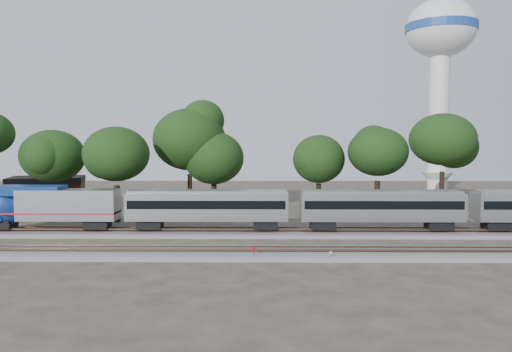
# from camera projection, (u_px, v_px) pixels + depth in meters

# --- Properties ---
(ground) EXTENTS (160.00, 160.00, 0.00)m
(ground) POSITION_uv_depth(u_px,v_px,m) (244.00, 246.00, 48.37)
(ground) COLOR #383328
(ground) RESTS_ON ground
(track_far) EXTENTS (160.00, 5.00, 0.73)m
(track_far) POSITION_uv_depth(u_px,v_px,m) (246.00, 233.00, 54.34)
(track_far) COLOR slate
(track_far) RESTS_ON ground
(track_near) EXTENTS (160.00, 5.00, 0.73)m
(track_near) POSITION_uv_depth(u_px,v_px,m) (242.00, 253.00, 44.36)
(track_near) COLOR slate
(track_near) RESTS_ON ground
(train) EXTENTS (90.66, 3.13, 4.61)m
(train) POSITION_uv_depth(u_px,v_px,m) (382.00, 206.00, 53.96)
(train) COLOR silver
(train) RESTS_ON ground
(switch_stand_red) EXTENTS (0.35, 0.18, 1.15)m
(switch_stand_red) POSITION_uv_depth(u_px,v_px,m) (253.00, 252.00, 42.45)
(switch_stand_red) COLOR #512D19
(switch_stand_red) RESTS_ON ground
(switch_stand_white) EXTENTS (0.28, 0.12, 0.90)m
(switch_stand_white) POSITION_uv_depth(u_px,v_px,m) (331.00, 255.00, 42.06)
(switch_stand_white) COLOR #512D19
(switch_stand_white) RESTS_ON ground
(switch_lever) EXTENTS (0.57, 0.45, 0.30)m
(switch_lever) POSITION_uv_depth(u_px,v_px,m) (306.00, 260.00, 42.27)
(switch_lever) COLOR #512D19
(switch_lever) RESTS_ON ground
(water_tower) EXTENTS (13.92, 13.92, 38.55)m
(water_tower) POSITION_uv_depth(u_px,v_px,m) (440.00, 49.00, 99.71)
(water_tower) COLOR silver
(water_tower) RESTS_ON ground
(brick_building) EXTENTS (11.79, 9.63, 4.94)m
(brick_building) POSITION_uv_depth(u_px,v_px,m) (47.00, 193.00, 73.66)
(brick_building) COLOR brown
(brick_building) RESTS_ON ground
(tree_1) EXTENTS (8.33, 8.33, 11.75)m
(tree_1) POSITION_uv_depth(u_px,v_px,m) (53.00, 156.00, 66.14)
(tree_1) COLOR black
(tree_1) RESTS_ON ground
(tree_2) EXTENTS (8.71, 8.71, 12.28)m
(tree_2) POSITION_uv_depth(u_px,v_px,m) (116.00, 154.00, 62.36)
(tree_2) COLOR black
(tree_2) RESTS_ON ground
(tree_3) EXTENTS (10.58, 10.58, 14.91)m
(tree_3) POSITION_uv_depth(u_px,v_px,m) (189.00, 140.00, 69.47)
(tree_3) COLOR black
(tree_3) RESTS_ON ground
(tree_4) EXTENTS (7.99, 7.99, 11.27)m
(tree_4) POSITION_uv_depth(u_px,v_px,m) (214.00, 158.00, 68.65)
(tree_4) COLOR black
(tree_4) RESTS_ON ground
(tree_5) EXTENTS (7.76, 7.76, 10.94)m
(tree_5) POSITION_uv_depth(u_px,v_px,m) (319.00, 159.00, 71.08)
(tree_5) COLOR black
(tree_5) RESTS_ON ground
(tree_6) EXTENTS (8.85, 8.85, 12.48)m
(tree_6) POSITION_uv_depth(u_px,v_px,m) (378.00, 152.00, 68.73)
(tree_6) COLOR black
(tree_6) RESTS_ON ground
(tree_7) EXTENTS (10.61, 10.61, 14.96)m
(tree_7) POSITION_uv_depth(u_px,v_px,m) (443.00, 139.00, 74.47)
(tree_7) COLOR black
(tree_7) RESTS_ON ground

